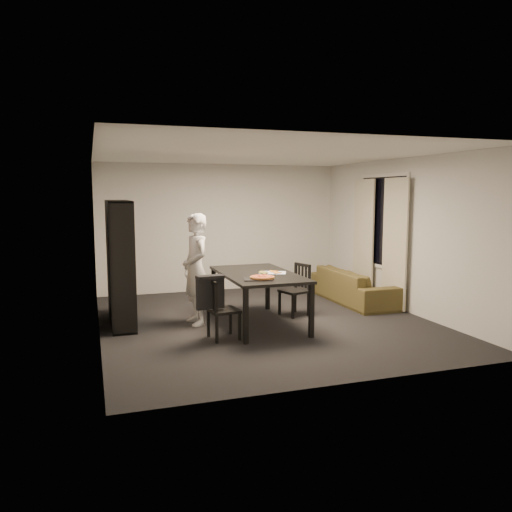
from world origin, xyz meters
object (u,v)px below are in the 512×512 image
object	(u,v)px
bookshelf	(120,263)
dining_table	(258,278)
sofa	(354,286)
pepperoni_pizza	(262,277)
person	(196,269)
baking_tray	(258,279)
chair_left	(218,305)
chair_right	(298,286)

from	to	relation	value
bookshelf	dining_table	xyz separation A→B (m)	(1.99, -0.75, -0.22)
sofa	pepperoni_pizza	bearing A→B (deg)	122.54
person	baking_tray	bearing A→B (deg)	30.63
baking_tray	chair_left	bearing A→B (deg)	-174.78
baking_tray	sofa	distance (m)	2.87
chair_left	person	xyz separation A→B (m)	(-0.12, 0.91, 0.38)
baking_tray	pepperoni_pizza	xyz separation A→B (m)	(0.06, -0.00, 0.02)
bookshelf	pepperoni_pizza	world-z (taller)	bookshelf
dining_table	chair_left	size ratio (longest dim) A/B	2.29
bookshelf	dining_table	distance (m)	2.14
bookshelf	dining_table	bearing A→B (deg)	-20.73
dining_table	chair_right	size ratio (longest dim) A/B	2.25
bookshelf	baking_tray	size ratio (longest dim) A/B	4.75
baking_tray	sofa	size ratio (longest dim) A/B	0.19
bookshelf	sofa	world-z (taller)	bookshelf
chair_left	baking_tray	world-z (taller)	chair_left
sofa	bookshelf	bearing A→B (deg)	92.76
pepperoni_pizza	dining_table	bearing A→B (deg)	77.59
chair_right	pepperoni_pizza	bearing A→B (deg)	-63.84
person	baking_tray	world-z (taller)	person
chair_right	person	bearing A→B (deg)	-106.20
chair_left	sofa	distance (m)	3.37
bookshelf	chair_left	distance (m)	1.87
chair_right	sofa	distance (m)	1.52
baking_tray	sofa	bearing A→B (deg)	31.81
dining_table	person	xyz separation A→B (m)	(-0.90, 0.33, 0.12)
dining_table	person	world-z (taller)	person
baking_tray	pepperoni_pizza	world-z (taller)	pepperoni_pizza
dining_table	pepperoni_pizza	size ratio (longest dim) A/B	5.49
chair_left	baking_tray	xyz separation A→B (m)	(0.59, 0.05, 0.33)
chair_left	person	bearing A→B (deg)	0.92
pepperoni_pizza	person	bearing A→B (deg)	132.21
dining_table	chair_left	xyz separation A→B (m)	(-0.78, -0.59, -0.25)
sofa	person	bearing A→B (deg)	101.41
chair_right	dining_table	bearing A→B (deg)	-83.25
sofa	baking_tray	bearing A→B (deg)	121.81
bookshelf	chair_right	bearing A→B (deg)	-7.60
dining_table	baking_tray	world-z (taller)	baking_tray
pepperoni_pizza	chair_left	bearing A→B (deg)	-175.44
pepperoni_pizza	sofa	bearing A→B (deg)	32.54
pepperoni_pizza	sofa	size ratio (longest dim) A/B	0.17
dining_table	person	distance (m)	0.96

